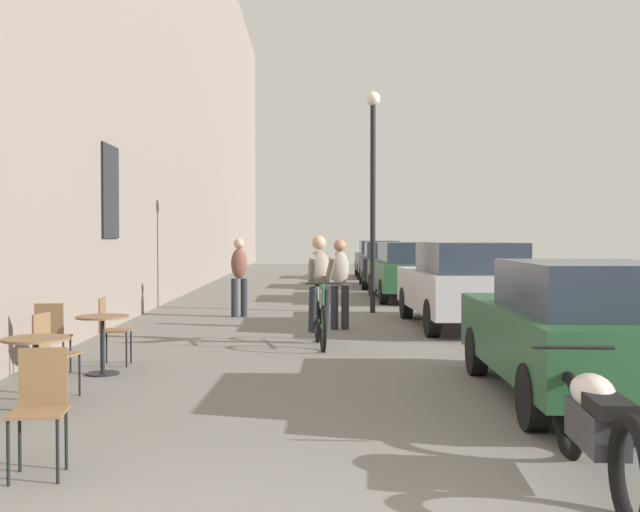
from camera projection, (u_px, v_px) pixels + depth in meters
building_facade_left at (136, 6)px, 17.17m from camera, size 0.54×68.00×13.74m
cafe_chair_near_toward_street at (40, 402)px, 5.44m from camera, size 0.43×0.43×0.89m
cafe_table_mid at (36, 358)px, 7.37m from camera, size 0.64×0.64×0.72m
cafe_chair_mid_toward_street at (51, 349)px, 8.01m from camera, size 0.44×0.44×0.89m
cafe_table_far at (102, 332)px, 9.39m from camera, size 0.64×0.64×0.72m
cafe_chair_far_toward_street at (52, 333)px, 9.31m from camera, size 0.40×0.40×0.89m
cafe_chair_far_toward_wall at (110, 326)px, 10.05m from camera, size 0.40×0.40×0.89m
cyclist_on_bicycle at (320, 293)px, 11.90m from camera, size 0.52×1.76×1.74m
pedestrian_near at (340, 279)px, 13.93m from camera, size 0.37×0.29×1.64m
pedestrian_mid at (239, 273)px, 16.10m from camera, size 0.38×0.30×1.66m
street_lamp at (373, 173)px, 16.93m from camera, size 0.32×0.32×4.90m
parked_car_nearest at (578, 328)px, 7.87m from camera, size 1.83×4.12×1.45m
parked_car_second at (464, 283)px, 14.25m from camera, size 1.97×4.50×1.59m
parked_car_third at (409, 270)px, 20.43m from camera, size 1.89×4.37×1.55m
parked_car_fourth at (387, 264)px, 25.64m from camera, size 1.93×4.32×1.52m
parked_car_fifth at (378, 259)px, 31.46m from camera, size 1.90×4.33×1.52m
parked_motorcycle at (597, 426)px, 5.19m from camera, size 0.62×2.15×0.92m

